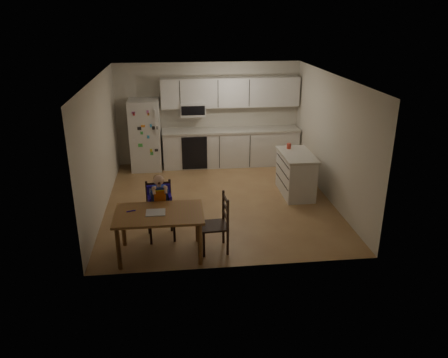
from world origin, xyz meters
TOP-DOWN VIEW (x-y plane):
  - room at (0.00, 0.48)m, footprint 4.52×5.01m
  - refrigerator at (-1.55, 2.15)m, footprint 0.72×0.70m
  - kitchen_run at (0.50, 2.24)m, footprint 3.37×0.62m
  - kitchen_island at (1.64, 0.18)m, footprint 0.63×1.20m
  - red_cup at (1.56, 0.55)m, footprint 0.09×0.09m
  - dining_table at (-1.13, -2.00)m, footprint 1.37×0.88m
  - napkin at (-1.18, -2.00)m, footprint 0.30×0.26m
  - toddler_spoon at (-1.57, -1.91)m, footprint 0.12×0.06m
  - chair_booster at (-1.14, -1.39)m, footprint 0.48×0.48m
  - chair_side at (-0.19, -1.95)m, footprint 0.45×0.45m

SIDE VIEW (x-z plane):
  - kitchen_island at x=1.64m, z-range 0.00..0.89m
  - chair_side at x=-0.19m, z-range 0.06..1.01m
  - dining_table at x=-1.13m, z-range 0.27..1.00m
  - chair_booster at x=-1.14m, z-range 0.12..1.26m
  - napkin at x=-1.18m, z-range 0.73..0.74m
  - toddler_spoon at x=-1.57m, z-range 0.73..0.75m
  - refrigerator at x=-1.55m, z-range 0.00..1.70m
  - kitchen_run at x=0.50m, z-range -0.20..1.95m
  - red_cup at x=1.56m, z-range 0.89..1.00m
  - room at x=0.00m, z-range -0.01..2.51m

